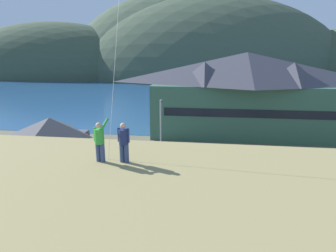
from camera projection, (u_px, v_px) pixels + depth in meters
ground_plane at (156, 201)px, 22.93m from camera, size 600.00×600.00×0.00m
parking_lot_pad at (165, 175)px, 27.71m from camera, size 40.00×20.00×0.10m
bay_water at (191, 94)px, 80.40m from camera, size 360.00×84.00×0.03m
far_hill_west_ridge at (54, 77)px, 136.52m from camera, size 108.95×44.46×51.61m
far_hill_east_peak at (177, 76)px, 141.06m from camera, size 113.11×67.05×79.25m
far_hill_center_saddle at (207, 78)px, 131.87m from camera, size 123.95×68.77×73.02m
harbor_lodge at (245, 92)px, 40.26m from camera, size 28.17×11.00×11.93m
storage_shed_near_lot at (52, 142)px, 28.70m from camera, size 6.49×6.07×5.51m
storage_shed_waterside at (179, 112)px, 45.15m from camera, size 6.92×5.23×4.63m
wharf_dock at (188, 111)px, 55.82m from camera, size 3.20×14.96×0.70m
moored_boat_wharfside at (171, 109)px, 55.99m from camera, size 3.03×7.23×2.16m
parked_car_back_row_left at (97, 185)px, 23.33m from camera, size 4.24×2.14×1.82m
parked_car_corner_spot at (262, 168)px, 26.75m from camera, size 4.27×2.19×1.82m
parked_car_front_row_silver at (207, 159)px, 29.06m from camera, size 4.21×2.08×1.82m
parked_car_front_row_red at (323, 166)px, 27.27m from camera, size 4.21×2.08×1.82m
parked_car_mid_row_far at (112, 154)px, 30.52m from camera, size 4.34×2.35×1.82m
parked_car_front_row_end at (159, 156)px, 29.88m from camera, size 4.32×2.30×1.82m
parked_car_lone_by_shed at (26, 184)px, 23.57m from camera, size 4.21×2.08×1.82m
parked_car_back_row_right at (291, 192)px, 22.22m from camera, size 4.34×2.34×1.82m
parking_light_pole at (161, 124)px, 32.19m from camera, size 0.24×0.78×6.53m
person_kite_flyer at (100, 140)px, 11.75m from camera, size 0.60×0.62×1.86m
person_companion at (124, 141)px, 11.68m from camera, size 0.54×0.40×1.74m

